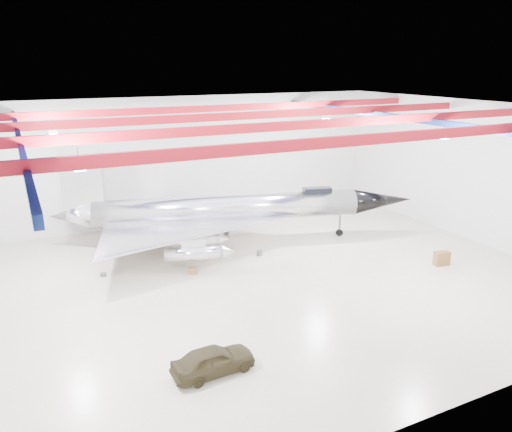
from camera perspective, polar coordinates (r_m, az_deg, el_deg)
floor at (r=32.75m, az=-1.49°, el=-7.66°), size 40.00×40.00×0.00m
wall_back at (r=44.59m, az=-9.66°, el=6.26°), size 40.00×0.00×40.00m
wall_right at (r=42.94m, az=23.57°, el=4.65°), size 0.00×30.00×30.00m
ceiling at (r=29.86m, az=-1.66°, el=11.88°), size 40.00×40.00×0.00m
ceiling_structure at (r=29.93m, az=-1.65°, el=10.59°), size 39.50×29.50×1.08m
jet_aircraft at (r=39.05m, az=-3.26°, el=0.49°), size 28.07×20.24×7.82m
jeep at (r=23.89m, az=-4.91°, el=-16.08°), size 4.00×1.83×1.33m
desk at (r=37.67m, az=20.46°, el=-4.56°), size 1.17×0.73×1.00m
crate_ply at (r=34.33m, az=-7.21°, el=-6.21°), size 0.73×0.67×0.41m
toolbox_red at (r=38.13m, az=-9.89°, el=-3.99°), size 0.55×0.50×0.31m
engine_drum at (r=37.15m, az=0.41°, el=-4.23°), size 0.55×0.55×0.39m
crate_small at (r=35.17m, az=-17.06°, el=-6.43°), size 0.44×0.40×0.25m
oil_barrel at (r=36.66m, az=-5.45°, el=-4.65°), size 0.50×0.41×0.34m
spares_box at (r=41.78m, az=-3.38°, el=-1.81°), size 0.44×0.44×0.38m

